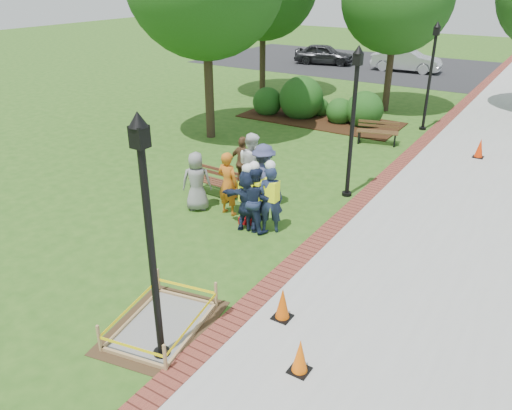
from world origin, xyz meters
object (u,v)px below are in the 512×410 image
Objects in this scene: wet_concrete_pad at (162,317)px; hivis_worker_a at (248,198)px; hivis_worker_c at (254,197)px; bench_near at (213,187)px; hivis_worker_b at (270,197)px; cone_front at (300,357)px; lamp_near at (149,227)px.

wet_concrete_pad is 4.21m from hivis_worker_a.
bench_near is at bearing 151.80° from hivis_worker_c.
bench_near is at bearing 157.84° from hivis_worker_b.
cone_front is 0.16× the size of lamp_near.
hivis_worker_b is at bearing 126.66° from cone_front.
hivis_worker_a is at bearing 132.65° from cone_front.
cone_front is at bearing -47.35° from hivis_worker_a.
hivis_worker_a is at bearing 105.28° from lamp_near.
cone_front is at bearing -53.34° from hivis_worker_b.
hivis_worker_c reaches higher than bench_near.
bench_near is 0.35× the size of lamp_near.
bench_near is 2.54m from hivis_worker_c.
lamp_near reaches higher than bench_near.
hivis_worker_c is (2.16, -1.16, 0.66)m from bench_near.
hivis_worker_b reaches higher than bench_near.
bench_near is 2.25× the size of cone_front.
hivis_worker_a reaches higher than cone_front.
hivis_worker_b is (2.54, -1.03, 0.69)m from bench_near.
hivis_worker_c reaches higher than hivis_worker_a.
hivis_worker_a is (-3.44, 3.74, 0.57)m from cone_front.
wet_concrete_pad is 2.70m from cone_front.
lamp_near is at bearing -48.62° from wet_concrete_pad.
hivis_worker_b is 1.03× the size of hivis_worker_c.
lamp_near is 2.39× the size of hivis_worker_a.
cone_front is 4.97m from hivis_worker_b.
hivis_worker_c is (-0.37, -0.13, -0.03)m from hivis_worker_b.
hivis_worker_a is (2.03, -1.25, 0.64)m from bench_near.
hivis_worker_b reaches higher than wet_concrete_pad.
bench_near is at bearing 117.74° from wet_concrete_pad.
hivis_worker_b is 0.40m from hivis_worker_c.
lamp_near is (-2.17, -0.92, 2.16)m from cone_front.
hivis_worker_a is 0.94× the size of hivis_worker_b.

